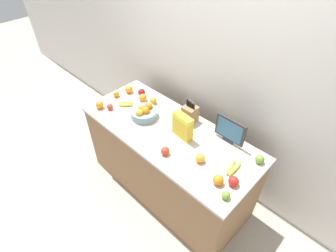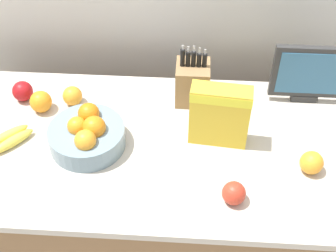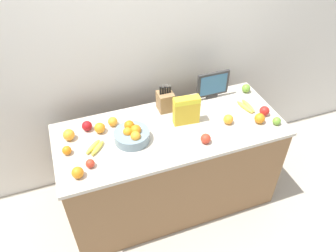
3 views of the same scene
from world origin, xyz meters
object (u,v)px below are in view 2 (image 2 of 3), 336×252
(cereal_box, at_px, (220,113))
(banana_bunch_right, at_px, (10,138))
(orange_near_bowl, at_px, (41,102))
(orange_by_cereal, at_px, (312,163))
(knife_block, at_px, (192,82))
(apple_rear, at_px, (234,193))
(fruit_bowl, at_px, (87,134))
(small_monitor, at_px, (310,74))
(apple_leftmost, at_px, (23,91))
(orange_mid_right, at_px, (72,96))

(cereal_box, relative_size, banana_bunch_right, 1.41)
(banana_bunch_right, bearing_deg, orange_near_bowl, 68.31)
(banana_bunch_right, height_order, orange_by_cereal, orange_by_cereal)
(knife_block, bearing_deg, banana_bunch_right, -156.67)
(apple_rear, bearing_deg, fruit_bowl, 157.05)
(small_monitor, xyz_separation_m, apple_leftmost, (-1.13, -0.06, -0.10))
(cereal_box, bearing_deg, orange_mid_right, 169.57)
(fruit_bowl, height_order, apple_leftmost, fruit_bowl)
(knife_block, height_order, apple_leftmost, knife_block)
(cereal_box, distance_m, fruit_bowl, 0.48)
(small_monitor, bearing_deg, apple_leftmost, -176.90)
(apple_leftmost, xyz_separation_m, orange_near_bowl, (0.09, -0.06, 0.00))
(small_monitor, bearing_deg, banana_bunch_right, -164.77)
(banana_bunch_right, bearing_deg, knife_block, 23.33)
(fruit_bowl, xyz_separation_m, orange_by_cereal, (0.79, -0.07, -0.01))
(small_monitor, distance_m, apple_leftmost, 1.13)
(cereal_box, distance_m, orange_mid_right, 0.60)
(apple_leftmost, bearing_deg, orange_near_bowl, -33.74)
(fruit_bowl, relative_size, orange_mid_right, 3.54)
(small_monitor, height_order, cereal_box, small_monitor)
(banana_bunch_right, bearing_deg, orange_by_cereal, -3.60)
(small_monitor, bearing_deg, orange_near_bowl, -173.32)
(small_monitor, relative_size, fruit_bowl, 1.07)
(orange_near_bowl, xyz_separation_m, orange_mid_right, (0.11, 0.05, -0.00))
(fruit_bowl, relative_size, orange_by_cereal, 3.38)
(small_monitor, bearing_deg, cereal_box, -145.56)
(small_monitor, distance_m, orange_mid_right, 0.93)
(cereal_box, height_order, fruit_bowl, cereal_box)
(knife_block, xyz_separation_m, apple_rear, (0.15, -0.50, -0.05))
(small_monitor, relative_size, apple_rear, 3.76)
(knife_block, xyz_separation_m, orange_by_cereal, (0.42, -0.35, -0.05))
(apple_leftmost, relative_size, orange_by_cereal, 1.00)
(apple_leftmost, bearing_deg, orange_mid_right, -3.85)
(knife_block, xyz_separation_m, orange_near_bowl, (-0.59, -0.10, -0.04))
(cereal_box, relative_size, orange_mid_right, 3.13)
(apple_leftmost, height_order, orange_by_cereal, same)
(knife_block, bearing_deg, fruit_bowl, -143.05)
(banana_bunch_right, distance_m, apple_rear, 0.84)
(apple_leftmost, bearing_deg, fruit_bowl, -37.44)
(cereal_box, relative_size, apple_leftmost, 2.99)
(knife_block, xyz_separation_m, banana_bunch_right, (-0.66, -0.28, -0.07))
(apple_leftmost, xyz_separation_m, orange_mid_right, (0.20, -0.01, -0.00))
(cereal_box, xyz_separation_m, orange_near_bowl, (-0.69, 0.12, -0.09))
(small_monitor, distance_m, banana_bunch_right, 1.16)
(orange_mid_right, bearing_deg, cereal_box, -16.10)
(small_monitor, xyz_separation_m, orange_mid_right, (-0.92, -0.07, -0.10))
(orange_mid_right, bearing_deg, orange_by_cereal, -18.30)
(knife_block, relative_size, apple_leftmost, 3.18)
(apple_rear, relative_size, orange_by_cereal, 0.97)
(apple_rear, xyz_separation_m, orange_mid_right, (-0.62, 0.44, -0.00))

